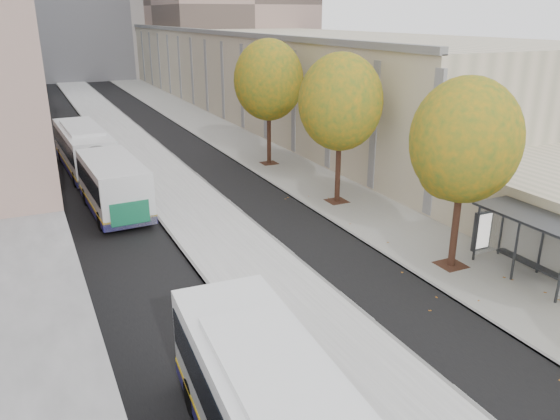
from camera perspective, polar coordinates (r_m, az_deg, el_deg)
bus_platform at (r=39.22m, az=-13.64°, el=4.92°), size 4.25×150.00×0.15m
sidewalk at (r=41.52m, az=-2.77°, el=6.22°), size 4.75×150.00×0.08m
building_tan at (r=71.75m, az=-3.49°, el=15.12°), size 18.00×92.00×8.00m
bus_shelter at (r=22.90m, az=25.23°, el=-1.46°), size 1.90×4.40×2.53m
tree_c at (r=21.88m, az=18.79°, el=6.87°), size 4.20×4.20×7.28m
tree_d at (r=28.85m, az=6.34°, el=11.12°), size 4.40×4.40×7.60m
tree_e at (r=36.72m, az=-1.20°, el=13.41°), size 4.60×4.60×7.92m
bus_far at (r=34.05m, az=-18.78°, el=4.78°), size 3.20×17.15×2.84m
distant_car at (r=48.16m, az=-19.97°, el=7.75°), size 2.74×4.40×1.40m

